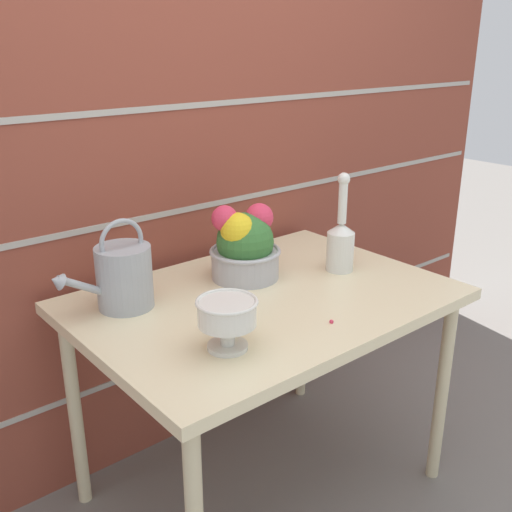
% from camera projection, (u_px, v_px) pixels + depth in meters
% --- Properties ---
extents(ground_plane, '(12.00, 12.00, 0.00)m').
position_uv_depth(ground_plane, '(263.00, 486.00, 2.13)').
color(ground_plane, slate).
extents(brick_wall, '(3.60, 0.08, 2.20)m').
position_uv_depth(brick_wall, '(174.00, 158.00, 2.10)').
color(brick_wall, brown).
rests_on(brick_wall, ground_plane).
extents(patio_table, '(1.15, 0.81, 0.74)m').
position_uv_depth(patio_table, '(264.00, 316.00, 1.89)').
color(patio_table, beige).
rests_on(patio_table, ground_plane).
extents(watering_can, '(0.31, 0.16, 0.27)m').
position_uv_depth(watering_can, '(123.00, 276.00, 1.76)').
color(watering_can, '#9EA3A8').
rests_on(watering_can, patio_table).
extents(crystal_pedestal_bowl, '(0.16, 0.16, 0.14)m').
position_uv_depth(crystal_pedestal_bowl, '(227.00, 316.00, 1.52)').
color(crystal_pedestal_bowl, silver).
rests_on(crystal_pedestal_bowl, patio_table).
extents(flower_planter, '(0.24, 0.24, 0.25)m').
position_uv_depth(flower_planter, '(244.00, 246.00, 1.97)').
color(flower_planter, '#ADADB2').
rests_on(flower_planter, patio_table).
extents(glass_decanter, '(0.09, 0.09, 0.34)m').
position_uv_depth(glass_decanter, '(340.00, 240.00, 2.04)').
color(glass_decanter, silver).
rests_on(glass_decanter, patio_table).
extents(fallen_petal, '(0.01, 0.01, 0.01)m').
position_uv_depth(fallen_petal, '(331.00, 322.00, 1.69)').
color(fallen_petal, '#E03856').
rests_on(fallen_petal, patio_table).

